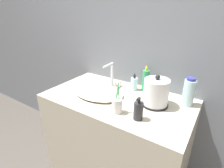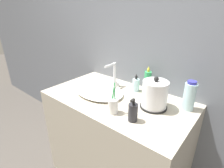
{
  "view_description": "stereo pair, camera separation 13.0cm",
  "coord_description": "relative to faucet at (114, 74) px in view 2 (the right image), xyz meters",
  "views": [
    {
      "loc": [
        0.61,
        -0.69,
        1.45
      ],
      "look_at": [
        -0.05,
        0.31,
        0.93
      ],
      "focal_mm": 28.0,
      "sensor_mm": 36.0,
      "label": 1
    },
    {
      "loc": [
        0.71,
        -0.61,
        1.45
      ],
      "look_at": [
        -0.05,
        0.31,
        0.93
      ],
      "focal_mm": 28.0,
      "sensor_mm": 36.0,
      "label": 2
    }
  ],
  "objects": [
    {
      "name": "lotion_bottle",
      "position": [
        0.4,
        -0.32,
        -0.06
      ],
      "size": [
        0.06,
        0.06,
        0.15
      ],
      "color": "#28282D",
      "rests_on": "vanity_counter"
    },
    {
      "name": "vanity_counter",
      "position": [
        0.15,
        -0.15,
        -0.53
      ],
      "size": [
        1.1,
        0.61,
        0.83
      ],
      "color": "#B7AD99",
      "rests_on": "ground_plane"
    },
    {
      "name": "mouthwash_bottle",
      "position": [
        0.19,
        0.04,
        -0.06
      ],
      "size": [
        0.06,
        0.06,
        0.15
      ],
      "color": "silver",
      "rests_on": "vanity_counter"
    },
    {
      "name": "electric_kettle",
      "position": [
        0.43,
        -0.1,
        -0.03
      ],
      "size": [
        0.18,
        0.18,
        0.22
      ],
      "color": "black",
      "rests_on": "vanity_counter"
    },
    {
      "name": "wall_back",
      "position": [
        0.15,
        0.17,
        0.35
      ],
      "size": [
        6.0,
        0.04,
        2.6
      ],
      "color": "slate",
      "rests_on": "ground_plane"
    },
    {
      "name": "hand_cream_bottle",
      "position": [
        0.61,
        0.02,
        -0.02
      ],
      "size": [
        0.08,
        0.08,
        0.2
      ],
      "color": "silver",
      "rests_on": "vanity_counter"
    },
    {
      "name": "shampoo_bottle",
      "position": [
        0.27,
        0.08,
        -0.03
      ],
      "size": [
        0.05,
        0.05,
        0.22
      ],
      "color": "#2D9956",
      "rests_on": "vanity_counter"
    },
    {
      "name": "sink_basin",
      "position": [
        -0.0,
        -0.18,
        -0.1
      ],
      "size": [
        0.42,
        0.3,
        0.04
      ],
      "color": "white",
      "rests_on": "vanity_counter"
    },
    {
      "name": "faucet",
      "position": [
        0.0,
        0.0,
        0.0
      ],
      "size": [
        0.06,
        0.13,
        0.21
      ],
      "color": "silver",
      "rests_on": "vanity_counter"
    },
    {
      "name": "toothbrush_cup",
      "position": [
        0.26,
        -0.33,
        -0.06
      ],
      "size": [
        0.07,
        0.07,
        0.22
      ],
      "color": "silver",
      "rests_on": "vanity_counter"
    }
  ]
}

